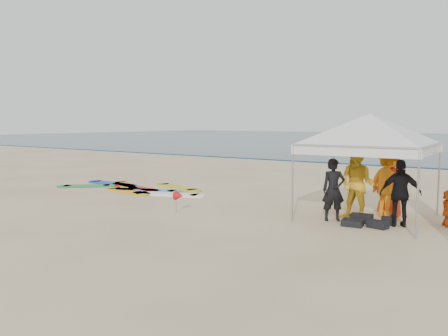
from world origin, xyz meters
TOP-DOWN VIEW (x-y plane):
  - ground at (0.00, 0.00)m, footprint 120.00×120.00m
  - shoreline_foam at (0.00, 18.20)m, footprint 160.00×1.20m
  - person_black_a at (3.69, 2.59)m, footprint 0.72×0.67m
  - person_yellow at (4.18, 3.00)m, footprint 1.01×0.82m
  - person_orange_a at (4.78, 3.79)m, footprint 1.42×1.30m
  - person_black_b at (5.30, 2.89)m, footprint 1.07×0.74m
  - person_orange_b at (4.79, 4.08)m, footprint 1.00×0.75m
  - person_seated at (6.30, 3.56)m, footprint 0.63×0.89m
  - canopy_tent at (4.36, 3.38)m, footprint 4.29×4.29m
  - marker_pennant at (-0.33, 1.08)m, footprint 0.28×0.28m
  - gear_pile at (4.58, 2.60)m, footprint 1.20×1.02m
  - surfboard_spread at (-4.66, 3.59)m, footprint 6.07×3.13m

SIDE VIEW (x-z plane):
  - ground at x=0.00m, z-range 0.00..0.00m
  - shoreline_foam at x=0.00m, z-range 0.00..0.01m
  - surfboard_spread at x=-4.66m, z-range 0.00..0.07m
  - gear_pile at x=4.58m, z-range -0.01..0.21m
  - person_seated at x=6.30m, z-range 0.00..0.93m
  - marker_pennant at x=-0.33m, z-range 0.18..0.81m
  - person_black_a at x=3.69m, z-range 0.00..1.65m
  - person_black_b at x=5.30m, z-range 0.00..1.68m
  - person_orange_b at x=4.79m, z-range 0.00..1.85m
  - person_orange_a at x=4.78m, z-range 0.00..1.91m
  - person_yellow at x=4.18m, z-range 0.00..1.94m
  - canopy_tent at x=4.36m, z-range 1.20..4.44m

